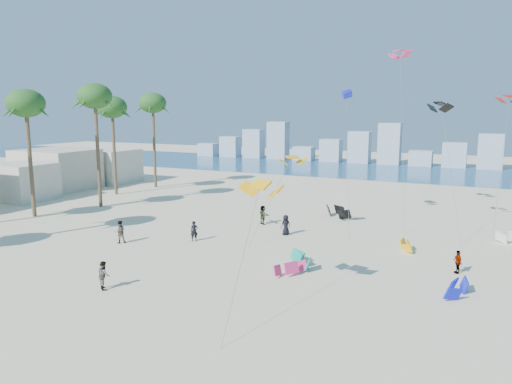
% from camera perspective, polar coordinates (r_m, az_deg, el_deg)
% --- Properties ---
extents(ground, '(220.00, 220.00, 0.00)m').
position_cam_1_polar(ground, '(28.23, -20.65, -13.62)').
color(ground, beige).
rests_on(ground, ground).
extents(ocean, '(220.00, 220.00, 0.00)m').
position_cam_1_polar(ocean, '(92.23, 13.64, 2.68)').
color(ocean, navy).
rests_on(ocean, ground).
extents(kitesurfer_near, '(0.75, 0.71, 1.72)m').
position_cam_1_polar(kitesurfer_near, '(40.54, -7.42, -4.68)').
color(kitesurfer_near, black).
rests_on(kitesurfer_near, ground).
extents(kitesurfer_mid, '(1.09, 1.05, 1.77)m').
position_cam_1_polar(kitesurfer_mid, '(31.21, -17.78, -9.45)').
color(kitesurfer_mid, gray).
rests_on(kitesurfer_mid, ground).
extents(kitesurfers_far, '(34.77, 12.52, 1.90)m').
position_cam_1_polar(kitesurfers_far, '(38.91, 7.54, -5.23)').
color(kitesurfers_far, black).
rests_on(kitesurfers_far, ground).
extents(grounded_kites, '(19.49, 21.59, 1.10)m').
position_cam_1_polar(grounded_kites, '(39.55, 14.62, -5.86)').
color(grounded_kites, '#E63377').
rests_on(grounded_kites, ground).
extents(flying_kites, '(31.43, 31.96, 17.02)m').
position_cam_1_polar(flying_kites, '(39.50, 22.58, 7.89)').
color(flying_kites, '#FFAD0D').
rests_on(flying_kites, ground).
extents(palm_row, '(9.51, 44.80, 15.17)m').
position_cam_1_polar(palm_row, '(53.60, -25.57, 9.35)').
color(palm_row, brown).
rests_on(palm_row, ground).
extents(beachfront_buildings, '(11.50, 43.00, 6.00)m').
position_cam_1_polar(beachfront_buildings, '(65.89, -27.99, 1.43)').
color(beachfront_buildings, beige).
rests_on(beachfront_buildings, ground).
extents(distant_skyline, '(85.00, 3.00, 8.40)m').
position_cam_1_polar(distant_skyline, '(101.91, 14.27, 5.05)').
color(distant_skyline, '#9EADBF').
rests_on(distant_skyline, ground).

